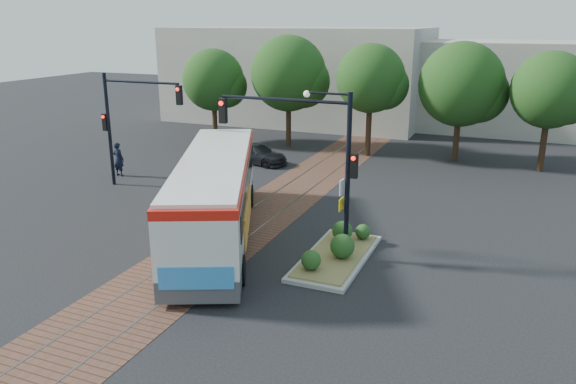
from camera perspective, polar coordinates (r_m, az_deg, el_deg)
name	(u,v)px	position (r m, az deg, el deg)	size (l,w,h in m)	color
ground	(234,233)	(23.77, -5.47, -4.14)	(120.00, 120.00, 0.00)	black
trackbed	(273,205)	(27.14, -1.53, -1.34)	(3.60, 40.00, 0.02)	brown
tree_row	(368,81)	(37.31, 8.11, 11.14)	(26.40, 5.60, 7.67)	#382314
warehouses	(385,79)	(49.74, 9.79, 11.29)	(40.00, 13.00, 8.00)	#ADA899
city_bus	(215,193)	(22.93, -7.39, -0.06)	(7.55, 12.49, 3.35)	#454447
traffic_island	(337,250)	(21.13, 5.04, -5.93)	(2.20, 5.20, 1.13)	gray
signal_pole_main	(316,148)	(20.34, 2.82, 4.53)	(5.49, 0.46, 6.00)	black
signal_pole_left	(125,115)	(30.54, -16.21, 7.51)	(4.99, 0.34, 6.00)	black
officer	(118,159)	(33.54, -16.85, 3.21)	(0.71, 0.47, 1.94)	black
parked_car	(257,154)	(35.16, -3.21, 3.91)	(1.68, 4.14, 1.20)	black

